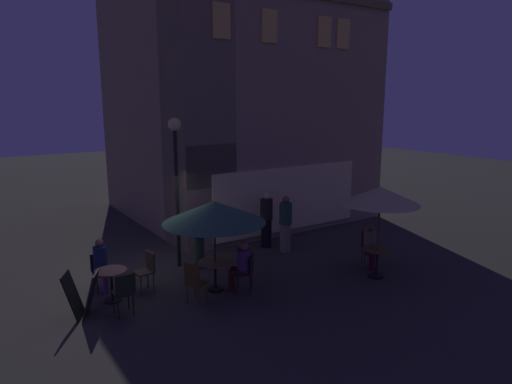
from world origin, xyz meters
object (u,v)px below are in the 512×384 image
Objects in this scene: patio_umbrella_0 at (380,196)px; cafe_chair_1 at (248,269)px; cafe_chair_2 at (194,280)px; street_lamp_near_corner at (176,161)px; patron_standing_4 at (266,220)px; patron_seated_0 at (370,243)px; patron_seated_1 at (241,263)px; cafe_chair_4 at (147,268)px; patron_standing_5 at (199,238)px; cafe_table_2 at (111,279)px; cafe_chair_5 at (100,268)px; cafe_table_1 at (215,269)px; menu_sandwich_board at (82,295)px; cafe_table_0 at (377,256)px; patron_seated_2 at (101,262)px; patron_standing_3 at (285,224)px; cafe_chair_3 at (124,290)px; cafe_chair_0 at (369,245)px; patio_umbrella_1 at (214,212)px.

patio_umbrella_0 reaches higher than cafe_chair_1.
street_lamp_near_corner is at bearing 45.62° from cafe_chair_2.
street_lamp_near_corner reaches higher than patron_standing_4.
cafe_chair_2 is 4.98m from patron_seated_0.
patron_seated_0 is at bearing -148.34° from patron_seated_1.
cafe_chair_4 is 1.83m from patron_standing_5.
cafe_table_2 is 0.86× the size of cafe_chair_5.
patron_seated_0 is at bearing 66.99° from cafe_chair_5.
patron_seated_1 is (0.48, -0.41, 0.16)m from cafe_table_1.
menu_sandwich_board reaches higher than cafe_table_0.
cafe_table_2 is 5.24m from patron_standing_4.
patron_standing_5 reaches higher than cafe_chair_5.
cafe_chair_4 is 0.76× the size of patron_seated_2.
patron_seated_1 is at bearing -15.22° from patron_standing_4.
cafe_table_1 is at bearing 157.61° from patio_umbrella_0.
cafe_chair_5 is 0.23m from patron_seated_2.
cafe_chair_4 is 1.12× the size of cafe_chair_5.
patron_seated_0 is (0.40, 0.59, -1.44)m from patio_umbrella_0.
cafe_table_1 is 2.34m from cafe_table_2.
patron_standing_3 is (2.52, 1.84, 0.28)m from cafe_chair_1.
street_lamp_near_corner reaches higher than patron_standing_3.
patron_seated_2 is (0.73, 1.17, 0.21)m from menu_sandwich_board.
patio_umbrella_0 is 2.51× the size of cafe_chair_3.
cafe_chair_4 is (0.87, 0.96, 0.01)m from cafe_chair_3.
patio_umbrella_0 is 2.47× the size of cafe_chair_0.
patio_umbrella_0 is (6.01, -2.35, 1.60)m from cafe_table_2.
cafe_chair_1 is 3.13m from patron_standing_3.
cafe_chair_4 is (-1.34, 0.86, -1.34)m from patio_umbrella_1.
patron_seated_2 reaches higher than cafe_chair_4.
cafe_chair_3 is 5.52m from patron_standing_3.
cafe_table_0 is 0.86m from cafe_chair_0.
cafe_chair_1 is at bearing 161.63° from cafe_table_0.
cafe_chair_4 is at bearing 5.15° from cafe_chair_1.
patio_umbrella_0 reaches higher than cafe_chair_0.
cafe_table_0 is 0.80× the size of cafe_chair_3.
cafe_table_2 is at bearing 160.50° from cafe_table_1.
cafe_table_0 is (6.75, -1.89, 0.05)m from menu_sandwich_board.
cafe_table_2 is (-2.17, -1.18, -2.35)m from street_lamp_near_corner.
cafe_chair_4 reaches higher than cafe_table_0.
patron_seated_0 reaches higher than cafe_table_1.
street_lamp_near_corner is 2.37× the size of patron_standing_4.
cafe_chair_1 is (-3.21, 1.07, -1.56)m from patio_umbrella_0.
street_lamp_near_corner reaches higher than cafe_chair_2.
cafe_table_1 is 0.33× the size of patio_umbrella_1.
cafe_table_0 is 6.45m from cafe_table_2.
cafe_table_1 is 1.37m from patio_umbrella_1.
cafe_table_2 is 2.72m from patio_umbrella_1.
cafe_chair_5 is (-2.18, -0.32, -2.36)m from street_lamp_near_corner.
cafe_chair_5 is at bearing 90.89° from cafe_table_2.
cafe_table_0 is 6.19m from cafe_chair_3.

